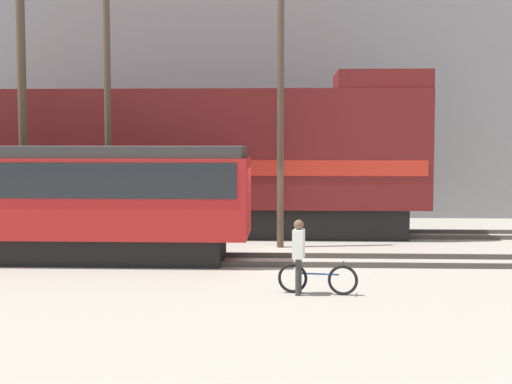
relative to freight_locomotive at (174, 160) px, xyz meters
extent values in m
plane|color=#9E998C|center=(3.34, -4.30, -2.56)|extent=(120.00, 120.00, 0.00)
cube|color=#47423D|center=(3.34, -6.06, -2.49)|extent=(60.00, 0.07, 0.14)
cube|color=#47423D|center=(3.34, -4.63, -2.49)|extent=(60.00, 0.07, 0.14)
cube|color=#47423D|center=(3.34, -0.72, -2.49)|extent=(60.00, 0.07, 0.14)
cube|color=#47423D|center=(3.34, 0.72, -2.49)|extent=(60.00, 0.07, 0.14)
cube|color=gray|center=(3.34, 8.59, 4.88)|extent=(34.48, 6.00, 14.88)
cube|color=black|center=(-0.13, 0.00, -2.06)|extent=(15.84, 2.55, 1.00)
cube|color=maroon|center=(-0.13, 0.00, 0.38)|extent=(17.22, 3.00, 3.87)
cube|color=red|center=(-0.13, 0.00, -0.21)|extent=(16.87, 3.04, 0.50)
cube|color=maroon|center=(6.97, 0.00, 2.61)|extent=(3.00, 2.85, 0.60)
cube|color=black|center=(-2.86, -5.34, -2.21)|extent=(10.05, 2.00, 0.70)
cube|color=#B21E1E|center=(-2.86, -5.34, -0.82)|extent=(11.42, 2.50, 2.08)
cube|color=#1E2328|center=(-2.86, -5.34, -0.33)|extent=(10.96, 2.54, 0.90)
cube|color=#333333|center=(-2.86, -5.34, 0.37)|extent=(11.19, 2.38, 0.30)
torus|color=black|center=(5.04, -9.29, -2.24)|extent=(0.64, 0.17, 0.64)
torus|color=black|center=(3.99, -9.11, -2.24)|extent=(0.64, 0.17, 0.64)
cylinder|color=#1E4C99|center=(4.51, -9.20, -2.13)|extent=(0.90, 0.18, 0.04)
cylinder|color=#1E4C99|center=(4.13, -9.14, -2.10)|extent=(0.03, 0.03, 0.29)
cylinder|color=#262626|center=(5.04, -9.29, -1.88)|extent=(0.10, 0.44, 0.02)
cylinder|color=#333333|center=(4.12, -9.20, -2.17)|extent=(0.11, 0.11, 0.78)
cylinder|color=#333333|center=(4.09, -9.36, -2.17)|extent=(0.11, 0.11, 0.78)
cube|color=white|center=(4.11, -9.28, -1.48)|extent=(0.28, 0.39, 0.60)
sphere|color=brown|center=(4.11, -9.28, -1.08)|extent=(0.21, 0.21, 0.21)
cylinder|color=#4C3D2D|center=(-4.18, -2.67, 1.31)|extent=(0.26, 0.26, 7.73)
cylinder|color=#4C3D2D|center=(-1.56, -2.67, 1.28)|extent=(0.20, 0.20, 7.69)
cylinder|color=#4C3D2D|center=(3.66, -2.67, 1.42)|extent=(0.20, 0.20, 7.96)
camera|label=1|loc=(3.86, -24.08, 0.69)|focal=50.00mm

